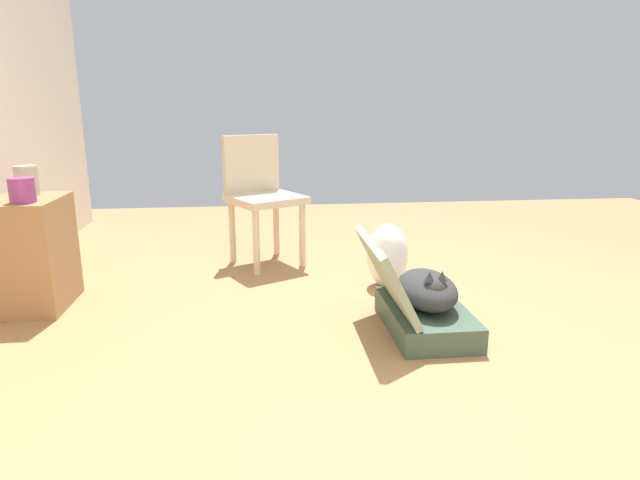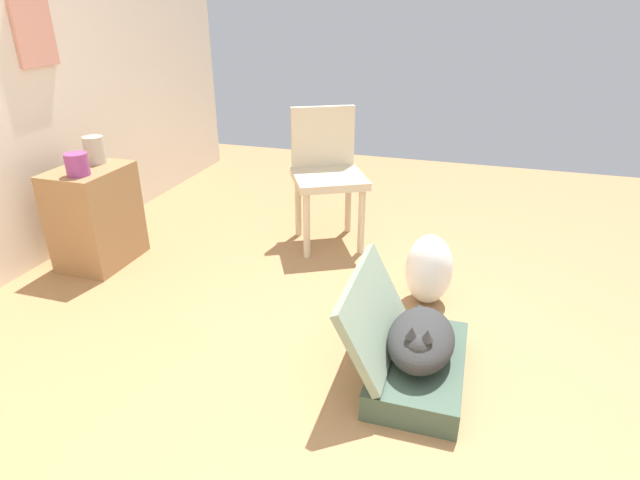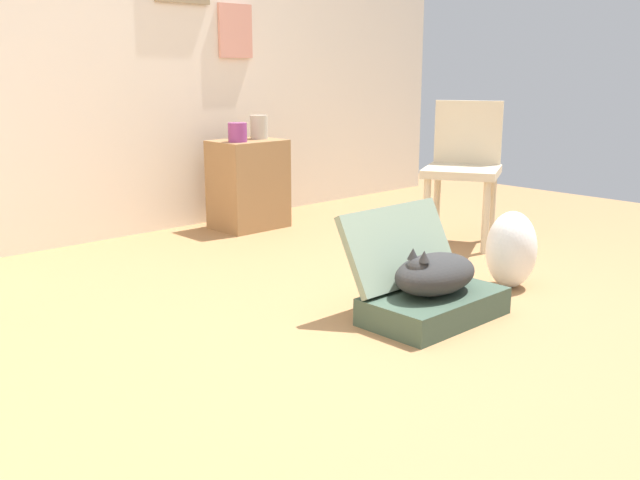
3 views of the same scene
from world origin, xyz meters
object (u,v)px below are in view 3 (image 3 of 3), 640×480
at_px(plastic_bag_white, 511,250).
at_px(chair, 464,165).
at_px(cat, 434,274).
at_px(suitcase_base, 434,306).
at_px(vase_short, 259,127).
at_px(side_table, 248,184).
at_px(vase_tall, 237,132).

relative_size(plastic_bag_white, chair, 0.44).
xyz_separation_m(cat, plastic_bag_white, (0.68, 0.04, -0.02)).
relative_size(suitcase_base, vase_short, 3.94).
height_order(suitcase_base, side_table, side_table).
bearing_deg(cat, vase_tall, 77.51).
height_order(plastic_bag_white, chair, chair).
bearing_deg(suitcase_base, plastic_bag_white, 3.37).
bearing_deg(suitcase_base, vase_tall, 77.70).
distance_m(vase_short, chair, 1.44).
xyz_separation_m(plastic_bag_white, side_table, (-0.11, 2.03, 0.11)).
distance_m(cat, side_table, 2.15).
relative_size(suitcase_base, chair, 0.72).
relative_size(suitcase_base, side_table, 1.05).
distance_m(suitcase_base, vase_tall, 2.16).
distance_m(cat, vase_short, 2.25).
xyz_separation_m(cat, vase_tall, (0.45, 2.02, 0.46)).
distance_m(cat, plastic_bag_white, 0.68).
bearing_deg(vase_short, chair, -64.36).
xyz_separation_m(plastic_bag_white, chair, (0.62, 0.76, 0.30)).
bearing_deg(cat, plastic_bag_white, 3.31).
relative_size(side_table, vase_short, 3.76).
xyz_separation_m(cat, vase_short, (0.68, 2.09, 0.48)).
relative_size(plastic_bag_white, vase_short, 2.43).
distance_m(plastic_bag_white, chair, 1.03).
height_order(plastic_bag_white, vase_short, vase_short).
height_order(vase_short, chair, chair).
bearing_deg(plastic_bag_white, vase_tall, 96.64).
height_order(suitcase_base, vase_tall, vase_tall).
bearing_deg(chair, cat, -86.32).
distance_m(plastic_bag_white, vase_short, 2.11).
distance_m(cat, vase_tall, 2.12).
xyz_separation_m(cat, side_table, (0.57, 2.07, 0.09)).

